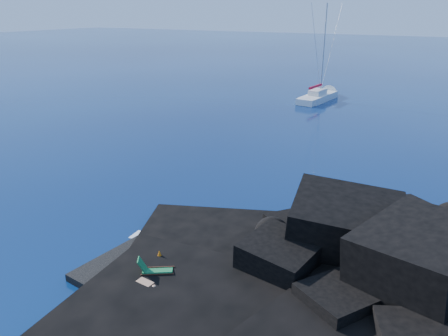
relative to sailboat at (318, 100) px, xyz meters
The scene contains 9 objects.
ground 42.71m from the sailboat, 85.60° to the right, with size 400.00×400.00×0.00m, color #030E33.
headland 42.80m from the sailboat, 67.65° to the right, with size 24.00×24.00×3.60m, color black, non-canonical shape.
beach 42.80m from the sailboat, 79.53° to the right, with size 8.50×6.00×0.70m, color black.
surf_foam 38.49m from the sailboat, 77.58° to the right, with size 10.00×8.00×0.06m, color white, non-canonical shape.
sailboat is the anchor object (origin of this frame).
deck_chair 43.30m from the sailboat, 80.82° to the right, with size 1.47×0.64×1.01m, color #166635, non-canonical shape.
towel 44.18m from the sailboat, 80.98° to the right, with size 1.97×0.93×0.05m, color silver.
sunbather 44.18m from the sailboat, 80.98° to the right, with size 1.87×0.49×0.27m, color tan, non-canonical shape.
marker_cone 42.13m from the sailboat, 81.56° to the right, with size 0.36×0.36×0.56m, color orange.
Camera 1 is at (14.16, -12.76, 11.32)m, focal length 35.00 mm.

